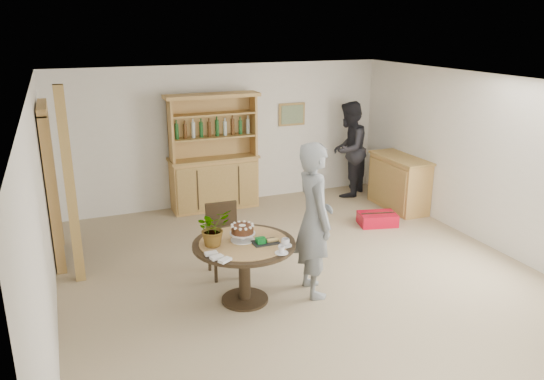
{
  "coord_description": "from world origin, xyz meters",
  "views": [
    {
      "loc": [
        -2.74,
        -5.48,
        3.19
      ],
      "look_at": [
        -0.2,
        0.75,
        1.05
      ],
      "focal_mm": 35.0,
      "sensor_mm": 36.0,
      "label": 1
    }
  ],
  "objects_px": {
    "dining_chair": "(224,234)",
    "adult_person": "(349,149)",
    "teen_boy": "(314,220)",
    "sideboard": "(399,182)",
    "dining_table": "(244,254)",
    "red_suitcase": "(377,219)",
    "hutch": "(214,171)"
  },
  "relations": [
    {
      "from": "dining_table",
      "to": "adult_person",
      "type": "relative_size",
      "value": 0.67
    },
    {
      "from": "dining_table",
      "to": "dining_chair",
      "type": "distance_m",
      "value": 0.83
    },
    {
      "from": "sideboard",
      "to": "dining_table",
      "type": "bearing_deg",
      "value": -149.83
    },
    {
      "from": "dining_chair",
      "to": "hutch",
      "type": "bearing_deg",
      "value": 79.4
    },
    {
      "from": "dining_chair",
      "to": "teen_boy",
      "type": "xyz_separation_m",
      "value": [
        0.85,
        -0.93,
        0.41
      ]
    },
    {
      "from": "dining_table",
      "to": "adult_person",
      "type": "bearing_deg",
      "value": 44.48
    },
    {
      "from": "red_suitcase",
      "to": "hutch",
      "type": "bearing_deg",
      "value": 154.38
    },
    {
      "from": "sideboard",
      "to": "teen_boy",
      "type": "height_order",
      "value": "teen_boy"
    },
    {
      "from": "hutch",
      "to": "dining_chair",
      "type": "xyz_separation_m",
      "value": [
        -0.6,
        -2.53,
        -0.15
      ]
    },
    {
      "from": "hutch",
      "to": "teen_boy",
      "type": "relative_size",
      "value": 1.08
    },
    {
      "from": "dining_chair",
      "to": "adult_person",
      "type": "distance_m",
      "value": 3.93
    },
    {
      "from": "sideboard",
      "to": "dining_chair",
      "type": "xyz_separation_m",
      "value": [
        -3.64,
        -1.29,
        0.06
      ]
    },
    {
      "from": "hutch",
      "to": "sideboard",
      "type": "relative_size",
      "value": 1.62
    },
    {
      "from": "teen_boy",
      "to": "dining_table",
      "type": "bearing_deg",
      "value": 89.93
    },
    {
      "from": "hutch",
      "to": "sideboard",
      "type": "xyz_separation_m",
      "value": [
        3.04,
        -1.24,
        -0.22
      ]
    },
    {
      "from": "hutch",
      "to": "red_suitcase",
      "type": "distance_m",
      "value": 2.95
    },
    {
      "from": "dining_table",
      "to": "teen_boy",
      "type": "xyz_separation_m",
      "value": [
        0.85,
        -0.1,
        0.34
      ]
    },
    {
      "from": "teen_boy",
      "to": "hutch",
      "type": "bearing_deg",
      "value": 10.65
    },
    {
      "from": "red_suitcase",
      "to": "sideboard",
      "type": "bearing_deg",
      "value": 49.86
    },
    {
      "from": "adult_person",
      "to": "red_suitcase",
      "type": "bearing_deg",
      "value": 37.6
    },
    {
      "from": "teen_boy",
      "to": "adult_person",
      "type": "xyz_separation_m",
      "value": [
        2.33,
        3.22,
        -0.05
      ]
    },
    {
      "from": "dining_chair",
      "to": "adult_person",
      "type": "height_order",
      "value": "adult_person"
    },
    {
      "from": "dining_chair",
      "to": "red_suitcase",
      "type": "height_order",
      "value": "dining_chair"
    },
    {
      "from": "sideboard",
      "to": "red_suitcase",
      "type": "relative_size",
      "value": 1.86
    },
    {
      "from": "dining_table",
      "to": "dining_chair",
      "type": "bearing_deg",
      "value": 89.73
    },
    {
      "from": "dining_chair",
      "to": "teen_boy",
      "type": "distance_m",
      "value": 1.32
    },
    {
      "from": "dining_table",
      "to": "teen_boy",
      "type": "height_order",
      "value": "teen_boy"
    },
    {
      "from": "teen_boy",
      "to": "sideboard",
      "type": "bearing_deg",
      "value": -44.92
    },
    {
      "from": "dining_chair",
      "to": "red_suitcase",
      "type": "xyz_separation_m",
      "value": [
        2.84,
        0.7,
        -0.43
      ]
    },
    {
      "from": "dining_chair",
      "to": "red_suitcase",
      "type": "relative_size",
      "value": 1.39
    },
    {
      "from": "dining_table",
      "to": "sideboard",
      "type": "bearing_deg",
      "value": 30.17
    },
    {
      "from": "sideboard",
      "to": "hutch",
      "type": "bearing_deg",
      "value": 157.79
    }
  ]
}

